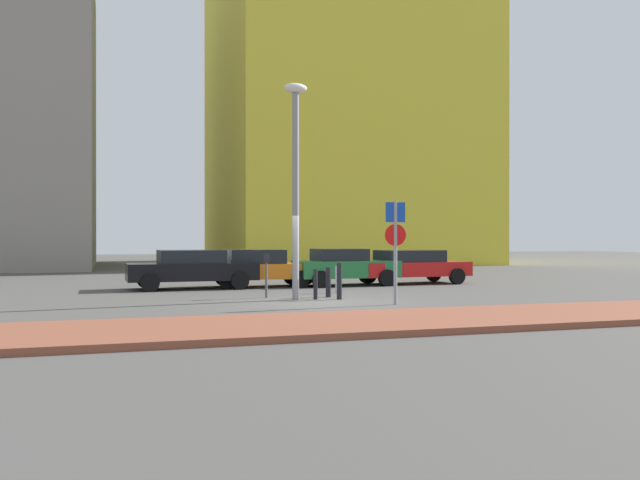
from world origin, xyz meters
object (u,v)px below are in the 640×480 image
at_px(parked_car_green, 344,266).
at_px(parking_meter, 266,269).
at_px(parked_car_orange, 260,267).
at_px(traffic_bollard_far, 339,281).
at_px(traffic_bollard_edge, 316,284).
at_px(parked_car_red, 411,266).
at_px(parked_car_black, 192,268).
at_px(traffic_bollard_near, 328,282).
at_px(parking_sign_post, 395,240).
at_px(traffic_bollard_mid, 337,280).
at_px(street_lamp, 296,171).

relative_size(parked_car_green, parking_meter, 2.89).
bearing_deg(parked_car_green, parked_car_orange, 175.15).
bearing_deg(traffic_bollard_far, traffic_bollard_edge, 161.53).
bearing_deg(parked_car_orange, parked_car_red, -1.94).
relative_size(parked_car_black, traffic_bollard_far, 4.22).
bearing_deg(traffic_bollard_near, parked_car_black, 127.67).
distance_m(parked_car_green, traffic_bollard_near, 5.15).
relative_size(parking_sign_post, traffic_bollard_far, 2.60).
relative_size(parking_sign_post, parking_meter, 2.10).
xyz_separation_m(parked_car_red, parking_sign_post, (-4.05, -7.48, 1.06)).
height_order(traffic_bollard_mid, traffic_bollard_edge, traffic_bollard_edge).
bearing_deg(traffic_bollard_mid, street_lamp, -135.78).
bearing_deg(parked_car_green, traffic_bollard_far, -111.37).
bearing_deg(parking_meter, street_lamp, -54.00).
height_order(parking_meter, street_lamp, street_lamp).
bearing_deg(traffic_bollard_edge, parked_car_black, 119.67).
height_order(street_lamp, traffic_bollard_mid, street_lamp).
distance_m(parked_car_red, parking_sign_post, 8.57).
relative_size(parked_car_red, traffic_bollard_near, 4.99).
bearing_deg(street_lamp, traffic_bollard_edge, -6.40).
xyz_separation_m(street_lamp, traffic_bollard_far, (1.27, -0.29, -3.28)).
relative_size(parking_sign_post, street_lamp, 0.44).
height_order(parked_car_black, parked_car_red, parked_car_black).
bearing_deg(traffic_bollard_mid, parking_meter, -159.32).
xyz_separation_m(parked_car_black, traffic_bollard_near, (3.62, -4.69, -0.28)).
bearing_deg(street_lamp, parked_car_green, 56.63).
distance_m(parked_car_black, traffic_bollard_near, 5.94).
height_order(parked_car_red, traffic_bollard_edge, parked_car_red).
bearing_deg(parked_car_red, street_lamp, -140.06).
bearing_deg(traffic_bollard_mid, parked_car_green, 66.24).
bearing_deg(street_lamp, traffic_bollard_near, 24.09).
xyz_separation_m(parked_car_orange, parked_car_red, (6.14, -0.21, -0.01)).
bearing_deg(parked_car_green, parking_meter, -133.83).
height_order(parked_car_red, street_lamp, street_lamp).
height_order(parking_meter, traffic_bollard_mid, parking_meter).
height_order(parking_sign_post, parking_meter, parking_sign_post).
height_order(street_lamp, traffic_bollard_far, street_lamp).
relative_size(parked_car_black, parking_sign_post, 1.62).
bearing_deg(traffic_bollard_edge, parked_car_red, 43.15).
bearing_deg(traffic_bollard_edge, traffic_bollard_mid, 55.27).
distance_m(parked_car_red, traffic_bollard_edge, 7.79).
relative_size(parked_car_black, street_lamp, 0.72).
xyz_separation_m(parked_car_black, traffic_bollard_edge, (3.02, -5.30, -0.29)).
bearing_deg(parked_car_red, parked_car_black, -179.85).
relative_size(parked_car_red, traffic_bollard_far, 4.25).
bearing_deg(street_lamp, parking_sign_post, -44.92).
xyz_separation_m(parked_car_black, parking_meter, (1.75, -4.31, 0.13)).
height_order(parked_car_green, parked_car_red, parked_car_green).
distance_m(parked_car_orange, traffic_bollard_mid, 4.00).
bearing_deg(traffic_bollard_far, parking_sign_post, -63.65).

